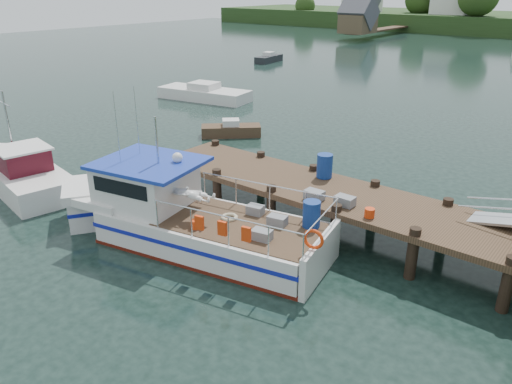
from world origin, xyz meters
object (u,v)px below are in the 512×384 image
Objects in this scene: work_boat at (20,172)px; moored_a at (204,93)px; dock at (511,211)px; moored_rowboat at (231,130)px; moored_e at (269,58)px; lobster_boat at (179,216)px.

moored_a is (-5.78, 16.80, -0.16)m from work_boat.
dock is 16.92m from moored_rowboat.
work_boat is 11.17m from moored_rowboat.
moored_rowboat is 9.65m from moored_a.
moored_rowboat is (-15.58, 6.31, -1.89)m from dock.
moored_a reaches higher than moored_rowboat.
moored_a reaches higher than moored_e.
dock is 43.12m from moored_e.
moored_e is (-15.44, 23.58, 0.05)m from moored_rowboat.
lobster_boat is 21.57m from moored_a.
work_boat is at bearing -85.43° from moored_e.
moored_a is at bearing -83.28° from moored_e.
work_boat is at bearing -165.04° from dock.
moored_e is (-31.02, 29.90, -1.85)m from dock.
moored_e reaches higher than moored_rowboat.
moored_e is at bearing 121.22° from work_boat.
work_boat is at bearing 173.88° from lobster_boat.
work_boat reaches higher than moored_a.
work_boat is 2.42× the size of moored_rowboat.
dock is 2.34× the size of moored_a.
moored_rowboat is 0.78× the size of moored_e.
lobster_boat reaches higher than work_boat.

